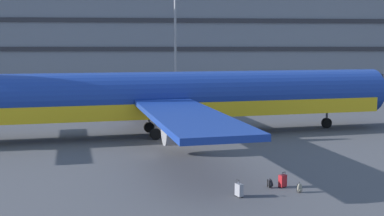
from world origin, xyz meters
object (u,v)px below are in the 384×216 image
backpack_scuffed (270,184)px  backpack_black (300,188)px  suitcase_laid_flat (239,190)px  suitcase_silver (283,181)px  airliner (165,98)px

backpack_scuffed → backpack_black: (1.28, -0.92, 0.00)m
suitcase_laid_flat → backpack_black: bearing=8.0°
suitcase_laid_flat → suitcase_silver: bearing=28.8°
airliner → backpack_scuffed: size_ratio=83.47×
suitcase_silver → backpack_scuffed: bearing=-176.8°
suitcase_silver → backpack_scuffed: suitcase_silver is taller
suitcase_silver → backpack_black: (0.62, -0.95, -0.13)m
suitcase_silver → backpack_black: suitcase_silver is taller
suitcase_laid_flat → backpack_scuffed: size_ratio=1.63×
suitcase_laid_flat → backpack_scuffed: bearing=35.8°
backpack_black → suitcase_silver: bearing=123.1°
backpack_black → airliner: bearing=111.5°
airliner → suitcase_laid_flat: 17.21m
suitcase_silver → backpack_scuffed: size_ratio=1.58×
backpack_scuffed → backpack_black: size_ratio=0.99×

